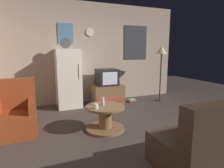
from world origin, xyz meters
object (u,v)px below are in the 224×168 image
object	(u,v)px
wine_glass	(103,101)
mug_ceramic_white	(96,106)
fridge	(68,78)
book_stack	(132,100)
standing_lamp	(161,54)
coffee_table	(105,118)
tv_stand	(107,94)
crt_tv	(107,77)
armchair	(16,115)
couch	(222,141)

from	to	relation	value
wine_glass	mug_ceramic_white	bearing A→B (deg)	-139.02
fridge	mug_ceramic_white	size ratio (longest dim) A/B	19.67
fridge	book_stack	size ratio (longest dim) A/B	8.17
standing_lamp	coffee_table	bearing A→B (deg)	-148.45
tv_stand	crt_tv	world-z (taller)	crt_tv
standing_lamp	armchair	size ratio (longest dim) A/B	1.66
wine_glass	mug_ceramic_white	size ratio (longest dim) A/B	1.67
fridge	coffee_table	xyz separation A→B (m)	(0.37, -1.74, -0.53)
crt_tv	coffee_table	distance (m)	1.81
book_stack	coffee_table	bearing A→B (deg)	-132.14
crt_tv	standing_lamp	bearing A→B (deg)	-9.10
crt_tv	mug_ceramic_white	distance (m)	1.93
standing_lamp	coffee_table	world-z (taller)	standing_lamp
fridge	standing_lamp	bearing A→B (deg)	-8.36
standing_lamp	fridge	bearing A→B (deg)	171.64
crt_tv	coffee_table	world-z (taller)	crt_tv
fridge	wine_glass	world-z (taller)	fridge
tv_stand	mug_ceramic_white	xyz separation A→B (m)	(-0.87, -1.72, 0.24)
couch	fridge	bearing A→B (deg)	112.52
armchair	couch	world-z (taller)	armchair
fridge	mug_ceramic_white	world-z (taller)	fridge
wine_glass	couch	size ratio (longest dim) A/B	0.09
fridge	coffee_table	distance (m)	1.86
coffee_table	armchair	world-z (taller)	armchair
standing_lamp	coffee_table	size ratio (longest dim) A/B	2.21
armchair	book_stack	size ratio (longest dim) A/B	4.43
mug_ceramic_white	couch	size ratio (longest dim) A/B	0.05
fridge	mug_ceramic_white	bearing A→B (deg)	-84.98
crt_tv	mug_ceramic_white	bearing A→B (deg)	-116.34
tv_stand	wine_glass	distance (m)	1.72
tv_stand	wine_glass	world-z (taller)	wine_glass
armchair	mug_ceramic_white	bearing A→B (deg)	-22.41
standing_lamp	armchair	world-z (taller)	standing_lamp
fridge	book_stack	xyz separation A→B (m)	(1.75, -0.22, -0.71)
crt_tv	book_stack	bearing A→B (deg)	-6.99
mug_ceramic_white	wine_glass	bearing A→B (deg)	40.98
couch	wine_glass	bearing A→B (deg)	122.10
armchair	book_stack	xyz separation A→B (m)	(2.90, 1.09, -0.30)
fridge	wine_glass	bearing A→B (deg)	-78.34
coffee_table	wine_glass	size ratio (longest dim) A/B	4.80
tv_stand	standing_lamp	distance (m)	1.92
armchair	couch	bearing A→B (deg)	-38.72
standing_lamp	mug_ceramic_white	distance (m)	2.96
crt_tv	coffee_table	xyz separation A→B (m)	(-0.64, -1.61, -0.52)
coffee_table	couch	world-z (taller)	couch
tv_stand	armchair	size ratio (longest dim) A/B	0.88
mug_ceramic_white	book_stack	size ratio (longest dim) A/B	0.42
armchair	fridge	bearing A→B (deg)	48.66
mug_ceramic_white	tv_stand	bearing A→B (deg)	63.13
mug_ceramic_white	armchair	bearing A→B (deg)	157.59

